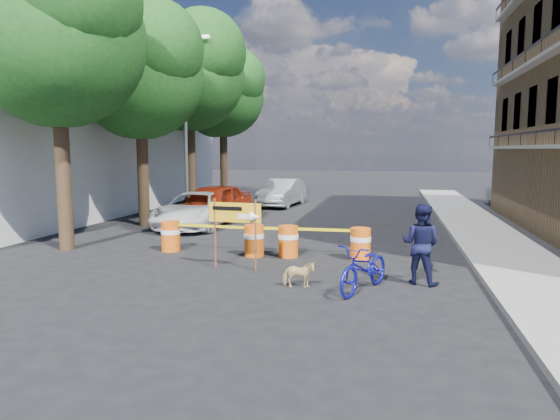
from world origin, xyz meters
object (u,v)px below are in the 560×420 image
at_px(barrel_mid_left, 254,240).
at_px(detour_sign, 241,218).
at_px(barrel_mid_right, 288,241).
at_px(sedan_silver, 282,193).
at_px(barrel_far_right, 361,243).
at_px(suv_white, 196,210).
at_px(sedan_red, 213,204).
at_px(pedestrian, 421,244).
at_px(bicycle, 365,245).
at_px(barrel_far_left, 171,236).
at_px(dog, 299,274).

height_order(barrel_mid_left, detour_sign, detour_sign).
distance_m(barrel_mid_right, sedan_silver, 12.85).
height_order(barrel_mid_right, barrel_far_right, same).
relative_size(suv_white, sedan_red, 1.03).
relative_size(pedestrian, bicycle, 0.91).
bearing_deg(suv_white, barrel_mid_right, -45.91).
relative_size(detour_sign, bicycle, 0.90).
relative_size(barrel_mid_right, pedestrian, 0.49).
relative_size(barrel_mid_left, pedestrian, 0.49).
distance_m(barrel_mid_left, suv_white, 6.04).
xyz_separation_m(detour_sign, sedan_red, (-3.52, 7.51, -0.51)).
distance_m(barrel_mid_left, bicycle, 4.47).
relative_size(barrel_far_left, sedan_red, 0.19).
xyz_separation_m(barrel_far_right, bicycle, (0.27, -3.13, 0.55)).
distance_m(barrel_far_right, detour_sign, 3.51).
height_order(pedestrian, bicycle, bicycle).
bearing_deg(bicycle, sedan_silver, 132.30).
bearing_deg(barrel_mid_right, sedan_red, 127.17).
distance_m(bicycle, sedan_silver, 16.45).
xyz_separation_m(suv_white, sedan_silver, (1.80, 7.87, 0.04)).
xyz_separation_m(barrel_far_left, barrel_mid_left, (2.66, -0.17, 0.00)).
xyz_separation_m(barrel_far_left, sedan_silver, (0.77, 12.47, 0.26)).
bearing_deg(barrel_mid_left, barrel_far_right, 3.01).
distance_m(barrel_mid_left, sedan_silver, 12.78).
distance_m(barrel_far_left, pedestrian, 7.51).
bearing_deg(barrel_far_left, barrel_mid_right, -0.77).
height_order(dog, sedan_red, sedan_red).
height_order(barrel_far_left, barrel_far_right, same).
height_order(barrel_far_left, dog, barrel_far_left).
height_order(barrel_far_left, sedan_red, sedan_red).
bearing_deg(sedan_red, barrel_mid_left, -52.34).
bearing_deg(pedestrian, suv_white, -18.97).
bearing_deg(sedan_red, dog, -51.74).
bearing_deg(bicycle, barrel_mid_left, 161.90).
relative_size(barrel_mid_right, dog, 1.25).
xyz_separation_m(barrel_mid_right, sedan_silver, (-2.87, 12.52, 0.26)).
bearing_deg(barrel_mid_right, barrel_mid_left, -173.27).
distance_m(pedestrian, sedan_silver, 16.01).
height_order(barrel_mid_right, detour_sign, detour_sign).
xyz_separation_m(barrel_mid_right, bicycle, (2.31, -3.08, 0.55)).
height_order(barrel_mid_right, bicycle, bicycle).
bearing_deg(barrel_mid_right, barrel_far_left, 179.23).
bearing_deg(sedan_red, barrel_far_right, -34.08).
relative_size(dog, suv_white, 0.15).
bearing_deg(sedan_silver, barrel_mid_left, -75.36).
height_order(dog, suv_white, suv_white).
bearing_deg(detour_sign, bicycle, -18.08).
xyz_separation_m(pedestrian, suv_white, (-8.19, 6.81, -0.24)).
bearing_deg(detour_sign, barrel_mid_left, 99.07).
xyz_separation_m(barrel_mid_left, sedan_red, (-3.40, 5.90, 0.35)).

